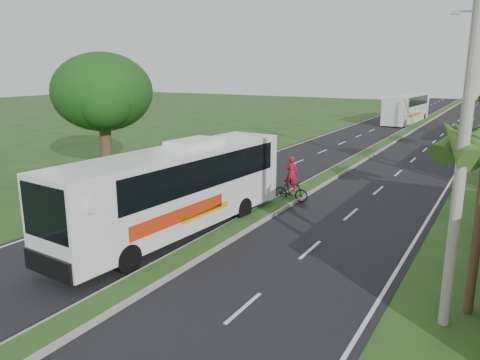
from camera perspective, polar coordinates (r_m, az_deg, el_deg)
The scene contains 10 objects.
ground at distance 15.56m, azimuth -11.08°, elevation -11.97°, with size 180.00×180.00×0.00m, color #1E4619.
road_asphalt at distance 32.54m, azimuth 12.70°, elevation 1.51°, with size 14.00×160.00×0.02m, color black.
median_strip at distance 32.52m, azimuth 12.71°, elevation 1.67°, with size 1.20×160.00×0.18m.
lane_edge_left at distance 35.08m, azimuth 2.23°, elevation 2.68°, with size 0.12×160.00×0.01m, color silver.
lane_edge_right at distance 31.25m, azimuth 24.45°, elevation 0.09°, with size 0.12×160.00×0.01m, color silver.
shade_tree at distance 29.75m, azimuth -16.54°, elevation 9.94°, with size 6.30×6.00×7.54m.
utility_pole_a at distance 12.49m, azimuth 26.00°, elevation 7.74°, with size 1.60×0.28×11.00m.
coach_bus_main at distance 18.80m, azimuth -7.64°, elevation -0.62°, with size 3.27×11.78×3.76m.
coach_bus_far at distance 60.83m, azimuth 19.65°, elevation 8.36°, with size 3.33×11.60×3.33m.
motorcyclist at distance 23.67m, azimuth 6.27°, elevation -0.65°, with size 1.82×0.60×2.35m.
Camera 1 is at (9.46, -10.41, 6.66)m, focal length 35.00 mm.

